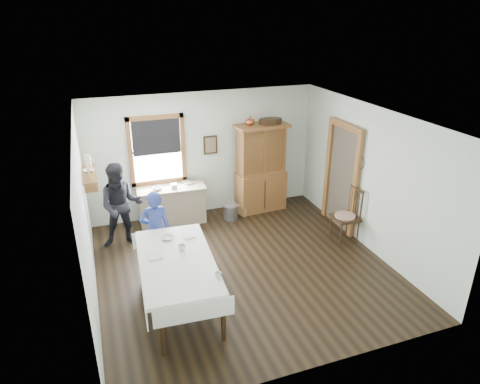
{
  "coord_description": "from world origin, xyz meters",
  "views": [
    {
      "loc": [
        -2.25,
        -6.09,
        4.26
      ],
      "look_at": [
        0.05,
        0.3,
        1.33
      ],
      "focal_mm": 32.0,
      "sensor_mm": 36.0,
      "label": 1
    }
  ],
  "objects_px": {
    "woman_blue": "(156,233)",
    "figure_dark": "(122,209)",
    "dining_table": "(178,283)",
    "wicker_basket": "(247,209)",
    "work_counter": "(172,205)",
    "pail": "(231,212)",
    "china_hutch": "(261,168)",
    "spindle_chair": "(346,215)"
  },
  "relations": [
    {
      "from": "woman_blue",
      "to": "figure_dark",
      "type": "distance_m",
      "value": 1.08
    },
    {
      "from": "wicker_basket",
      "to": "woman_blue",
      "type": "bearing_deg",
      "value": -147.04
    },
    {
      "from": "dining_table",
      "to": "wicker_basket",
      "type": "distance_m",
      "value": 3.47
    },
    {
      "from": "china_hutch",
      "to": "wicker_basket",
      "type": "height_order",
      "value": "china_hutch"
    },
    {
      "from": "china_hutch",
      "to": "dining_table",
      "type": "height_order",
      "value": "china_hutch"
    },
    {
      "from": "work_counter",
      "to": "dining_table",
      "type": "xyz_separation_m",
      "value": [
        -0.49,
        -2.85,
        0.02
      ]
    },
    {
      "from": "wicker_basket",
      "to": "figure_dark",
      "type": "distance_m",
      "value": 2.85
    },
    {
      "from": "dining_table",
      "to": "pail",
      "type": "height_order",
      "value": "dining_table"
    },
    {
      "from": "china_hutch",
      "to": "wicker_basket",
      "type": "xyz_separation_m",
      "value": [
        -0.38,
        -0.13,
        -0.88
      ]
    },
    {
      "from": "pail",
      "to": "wicker_basket",
      "type": "distance_m",
      "value": 0.46
    },
    {
      "from": "china_hutch",
      "to": "pail",
      "type": "distance_m",
      "value": 1.19
    },
    {
      "from": "figure_dark",
      "to": "china_hutch",
      "type": "bearing_deg",
      "value": 17.46
    },
    {
      "from": "dining_table",
      "to": "wicker_basket",
      "type": "bearing_deg",
      "value": 51.75
    },
    {
      "from": "work_counter",
      "to": "figure_dark",
      "type": "bearing_deg",
      "value": -146.31
    },
    {
      "from": "china_hutch",
      "to": "dining_table",
      "type": "distance_m",
      "value": 3.84
    },
    {
      "from": "dining_table",
      "to": "pail",
      "type": "bearing_deg",
      "value": 56.36
    },
    {
      "from": "china_hutch",
      "to": "figure_dark",
      "type": "xyz_separation_m",
      "value": [
        -3.11,
        -0.62,
        -0.22
      ]
    },
    {
      "from": "wicker_basket",
      "to": "woman_blue",
      "type": "relative_size",
      "value": 0.27
    },
    {
      "from": "figure_dark",
      "to": "wicker_basket",
      "type": "bearing_deg",
      "value": 16.38
    },
    {
      "from": "work_counter",
      "to": "china_hutch",
      "type": "relative_size",
      "value": 0.72
    },
    {
      "from": "dining_table",
      "to": "spindle_chair",
      "type": "bearing_deg",
      "value": 14.62
    },
    {
      "from": "china_hutch",
      "to": "pail",
      "type": "relative_size",
      "value": 5.99
    },
    {
      "from": "work_counter",
      "to": "dining_table",
      "type": "relative_size",
      "value": 0.67
    },
    {
      "from": "figure_dark",
      "to": "pail",
      "type": "bearing_deg",
      "value": 14.71
    },
    {
      "from": "spindle_chair",
      "to": "figure_dark",
      "type": "height_order",
      "value": "figure_dark"
    },
    {
      "from": "woman_blue",
      "to": "wicker_basket",
      "type": "bearing_deg",
      "value": -148.39
    },
    {
      "from": "dining_table",
      "to": "spindle_chair",
      "type": "relative_size",
      "value": 1.9
    },
    {
      "from": "dining_table",
      "to": "spindle_chair",
      "type": "xyz_separation_m",
      "value": [
        3.51,
        0.92,
        0.13
      ]
    },
    {
      "from": "woman_blue",
      "to": "figure_dark",
      "type": "xyz_separation_m",
      "value": [
        -0.48,
        0.97,
        0.1
      ]
    },
    {
      "from": "spindle_chair",
      "to": "figure_dark",
      "type": "bearing_deg",
      "value": 163.42
    },
    {
      "from": "pail",
      "to": "figure_dark",
      "type": "xyz_separation_m",
      "value": [
        -2.29,
        -0.35,
        0.61
      ]
    },
    {
      "from": "work_counter",
      "to": "pail",
      "type": "xyz_separation_m",
      "value": [
        1.22,
        -0.28,
        -0.24
      ]
    },
    {
      "from": "pail",
      "to": "woman_blue",
      "type": "bearing_deg",
      "value": -144.19
    },
    {
      "from": "figure_dark",
      "to": "woman_blue",
      "type": "bearing_deg",
      "value": -57.62
    },
    {
      "from": "china_hutch",
      "to": "woman_blue",
      "type": "xyz_separation_m",
      "value": [
        -2.63,
        -1.59,
        -0.32
      ]
    },
    {
      "from": "work_counter",
      "to": "pail",
      "type": "bearing_deg",
      "value": -9.77
    },
    {
      "from": "work_counter",
      "to": "figure_dark",
      "type": "height_order",
      "value": "figure_dark"
    },
    {
      "from": "china_hutch",
      "to": "wicker_basket",
      "type": "bearing_deg",
      "value": -165.51
    },
    {
      "from": "work_counter",
      "to": "woman_blue",
      "type": "height_order",
      "value": "woman_blue"
    },
    {
      "from": "work_counter",
      "to": "china_hutch",
      "type": "height_order",
      "value": "china_hutch"
    },
    {
      "from": "work_counter",
      "to": "spindle_chair",
      "type": "bearing_deg",
      "value": -29.19
    },
    {
      "from": "pail",
      "to": "china_hutch",
      "type": "bearing_deg",
      "value": 18.77
    }
  ]
}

